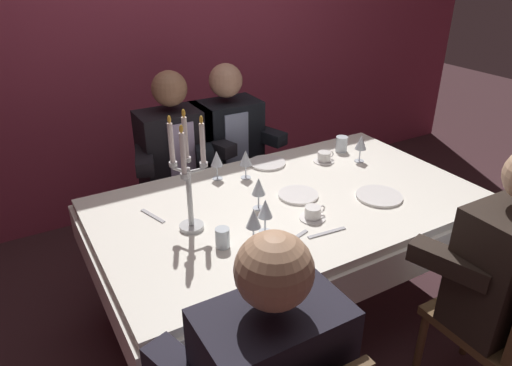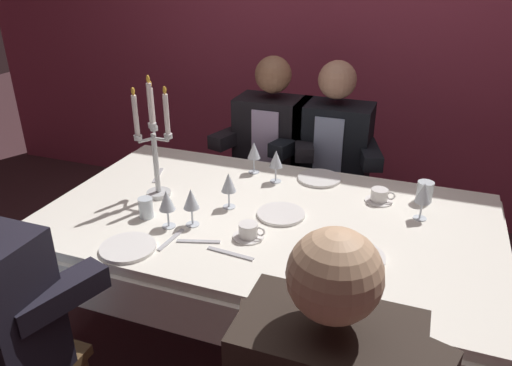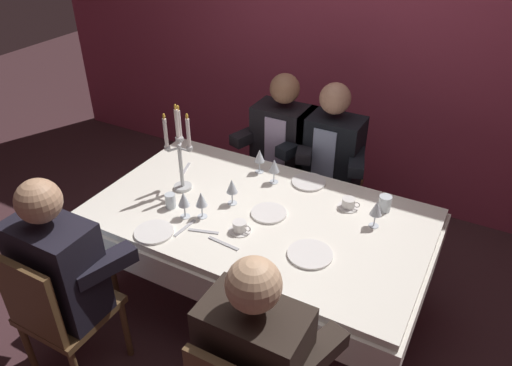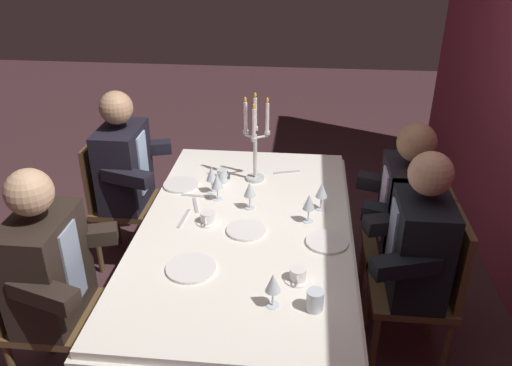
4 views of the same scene
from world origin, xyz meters
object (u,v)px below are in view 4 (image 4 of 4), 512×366
(wine_glass_0, at_px, (309,202))
(wine_glass_3, at_px, (322,191))
(dinner_plate_0, at_px, (246,230))
(water_tumbler_0, at_px, (222,176))
(candelabra, at_px, (256,143))
(coffee_cup_0, at_px, (298,275))
(wine_glass_1, at_px, (217,182))
(wine_glass_5, at_px, (273,284))
(dinner_plate_3, at_px, (327,242))
(seated_diner_1, at_px, (408,208))
(seated_diner_3, at_px, (45,267))
(dinner_plate_1, at_px, (191,268))
(water_tumbler_1, at_px, (315,300))
(dinner_plate_2, at_px, (181,185))
(coffee_cup_1, at_px, (208,218))
(wine_glass_2, at_px, (212,175))
(dining_table, at_px, (245,244))
(wine_glass_4, at_px, (250,190))
(seated_diner_2, at_px, (419,245))
(seated_diner_0, at_px, (123,166))

(wine_glass_0, height_order, wine_glass_3, same)
(dinner_plate_0, xyz_separation_m, water_tumbler_0, (-0.53, -0.21, 0.04))
(candelabra, relative_size, coffee_cup_0, 4.23)
(candelabra, xyz_separation_m, wine_glass_1, (0.27, -0.19, -0.13))
(wine_glass_3, bearing_deg, wine_glass_5, -14.18)
(dinner_plate_3, relative_size, wine_glass_5, 1.30)
(wine_glass_1, bearing_deg, seated_diner_1, 90.66)
(candelabra, distance_m, seated_diner_3, 1.35)
(dinner_plate_1, height_order, water_tumbler_0, water_tumbler_0)
(dinner_plate_3, bearing_deg, dinner_plate_0, -99.23)
(dinner_plate_3, bearing_deg, water_tumbler_1, -7.23)
(dinner_plate_1, xyz_separation_m, dinner_plate_2, (-0.81, -0.24, 0.00))
(dinner_plate_3, xyz_separation_m, wine_glass_1, (-0.39, -0.62, 0.11))
(dinner_plate_2, distance_m, wine_glass_1, 0.31)
(water_tumbler_1, relative_size, coffee_cup_1, 0.71)
(wine_glass_0, height_order, wine_glass_2, same)
(dining_table, height_order, wine_glass_4, wine_glass_4)
(dinner_plate_0, relative_size, coffee_cup_0, 1.55)
(dinner_plate_3, bearing_deg, wine_glass_5, -25.83)
(seated_diner_3, bearing_deg, seated_diner_1, 112.23)
(coffee_cup_0, bearing_deg, dinner_plate_0, -143.52)
(coffee_cup_1, bearing_deg, wine_glass_2, -174.23)
(coffee_cup_1, bearing_deg, wine_glass_0, 96.75)
(dinner_plate_3, height_order, water_tumbler_1, water_tumbler_1)
(dinner_plate_2, xyz_separation_m, wine_glass_1, (0.15, 0.25, 0.11))
(dinner_plate_2, height_order, seated_diner_2, seated_diner_2)
(water_tumbler_1, bearing_deg, seated_diner_1, 149.76)
(wine_glass_4, bearing_deg, seated_diner_3, -54.69)
(candelabra, distance_m, water_tumbler_1, 1.22)
(candelabra, bearing_deg, seated_diner_3, -42.15)
(coffee_cup_1, distance_m, seated_diner_2, 1.09)
(dinner_plate_0, bearing_deg, candelabra, -179.12)
(dinner_plate_2, distance_m, seated_diner_2, 1.42)
(wine_glass_5, bearing_deg, wine_glass_4, -166.97)
(wine_glass_0, relative_size, seated_diner_0, 0.13)
(dinner_plate_0, xyz_separation_m, wine_glass_3, (-0.27, 0.39, 0.11))
(candelabra, height_order, wine_glass_4, candelabra)
(dining_table, relative_size, water_tumbler_1, 20.56)
(coffee_cup_0, xyz_separation_m, seated_diner_2, (-0.34, 0.60, -0.03))
(wine_glass_5, relative_size, seated_diner_2, 0.13)
(coffee_cup_1, bearing_deg, wine_glass_5, 32.11)
(dinner_plate_2, height_order, seated_diner_3, seated_diner_3)
(dining_table, distance_m, wine_glass_5, 0.69)
(wine_glass_2, relative_size, seated_diner_2, 0.13)
(wine_glass_2, bearing_deg, dinner_plate_3, 54.64)
(candelabra, distance_m, seated_diner_0, 0.93)
(dinner_plate_0, distance_m, water_tumbler_0, 0.57)
(dining_table, bearing_deg, dinner_plate_3, 73.74)
(wine_glass_3, bearing_deg, seated_diner_2, 58.02)
(wine_glass_1, relative_size, wine_glass_5, 1.00)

